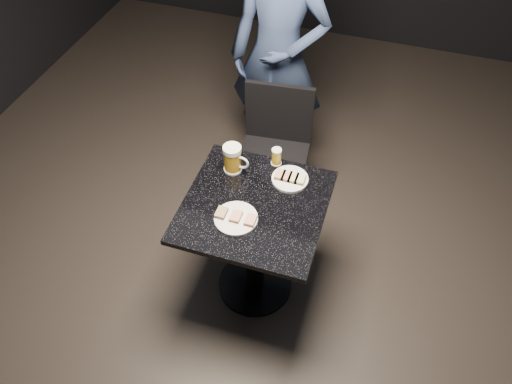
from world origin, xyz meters
TOP-DOWN VIEW (x-y plane):
  - floor at (0.00, 0.00)m, footprint 6.00×6.00m
  - plate_large at (-0.06, -0.12)m, footprint 0.21×0.21m
  - plate_small at (0.12, 0.21)m, footprint 0.19×0.19m
  - patron at (-0.20, 1.11)m, footprint 0.65×0.45m
  - table at (0.00, 0.00)m, footprint 0.70×0.70m
  - beer_mug at (-0.18, 0.20)m, footprint 0.14×0.10m
  - beer_tumbler at (0.02, 0.31)m, footprint 0.06×0.06m
  - chair at (-0.10, 0.69)m, footprint 0.46×0.46m
  - canapes_on_plate_large at (-0.06, -0.12)m, footprint 0.20×0.07m
  - canapes_on_plate_small at (0.12, 0.21)m, footprint 0.16×0.07m

SIDE VIEW (x-z plane):
  - floor at x=0.00m, z-range 0.00..0.00m
  - chair at x=-0.10m, z-range 0.06..0.94m
  - table at x=0.00m, z-range 0.13..0.88m
  - plate_large at x=-0.06m, z-range 0.75..0.76m
  - plate_small at x=0.12m, z-range 0.75..0.76m
  - canapes_on_plate_small at x=0.12m, z-range 0.76..0.78m
  - canapes_on_plate_large at x=-0.06m, z-range 0.76..0.78m
  - beer_tumbler at x=0.02m, z-range 0.75..0.85m
  - beer_mug at x=-0.18m, z-range 0.75..0.91m
  - patron at x=-0.20m, z-range 0.00..1.74m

